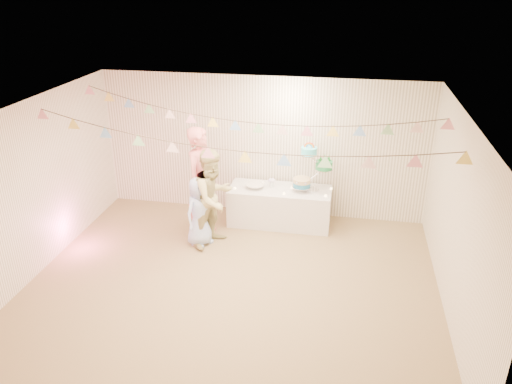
% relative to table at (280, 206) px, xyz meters
% --- Properties ---
extents(floor, '(6.00, 6.00, 0.00)m').
position_rel_table_xyz_m(floor, '(-0.41, -2.04, -0.34)').
color(floor, olive).
rests_on(floor, ground).
extents(ceiling, '(6.00, 6.00, 0.00)m').
position_rel_table_xyz_m(ceiling, '(-0.41, -2.04, 2.26)').
color(ceiling, white).
rests_on(ceiling, ground).
extents(back_wall, '(6.00, 6.00, 0.00)m').
position_rel_table_xyz_m(back_wall, '(-0.41, 0.46, 0.96)').
color(back_wall, white).
rests_on(back_wall, ground).
extents(front_wall, '(6.00, 6.00, 0.00)m').
position_rel_table_xyz_m(front_wall, '(-0.41, -4.54, 0.96)').
color(front_wall, white).
rests_on(front_wall, ground).
extents(left_wall, '(5.00, 5.00, 0.00)m').
position_rel_table_xyz_m(left_wall, '(-3.41, -2.04, 0.96)').
color(left_wall, white).
rests_on(left_wall, ground).
extents(right_wall, '(5.00, 5.00, 0.00)m').
position_rel_table_xyz_m(right_wall, '(2.59, -2.04, 0.96)').
color(right_wall, white).
rests_on(right_wall, ground).
extents(table, '(1.83, 0.73, 0.68)m').
position_rel_table_xyz_m(table, '(0.00, 0.00, 0.00)').
color(table, silver).
rests_on(table, floor).
extents(cake_stand, '(0.75, 0.44, 0.84)m').
position_rel_table_xyz_m(cake_stand, '(0.55, 0.05, 0.83)').
color(cake_stand, silver).
rests_on(cake_stand, table).
extents(cake_bottom, '(0.31, 0.31, 0.15)m').
position_rel_table_xyz_m(cake_bottom, '(0.40, -0.01, 0.49)').
color(cake_bottom, teal).
rests_on(cake_bottom, cake_stand).
extents(cake_middle, '(0.27, 0.27, 0.22)m').
position_rel_table_xyz_m(cake_middle, '(0.73, 0.14, 0.76)').
color(cake_middle, '#1C8341').
rests_on(cake_middle, cake_stand).
extents(cake_top_tier, '(0.25, 0.25, 0.19)m').
position_rel_table_xyz_m(cake_top_tier, '(0.49, 0.02, 1.03)').
color(cake_top_tier, '#4BE0ED').
rests_on(cake_top_tier, cake_stand).
extents(platter, '(0.34, 0.34, 0.02)m').
position_rel_table_xyz_m(platter, '(-0.45, -0.05, 0.42)').
color(platter, white).
rests_on(platter, table).
extents(posy, '(0.15, 0.15, 0.17)m').
position_rel_table_xyz_m(posy, '(-0.16, 0.05, 0.49)').
color(posy, white).
rests_on(posy, table).
extents(person_adult_a, '(0.66, 0.82, 1.94)m').
position_rel_table_xyz_m(person_adult_a, '(-1.26, -0.60, 0.63)').
color(person_adult_a, '#E17575').
rests_on(person_adult_a, floor).
extents(person_adult_b, '(0.96, 1.03, 1.68)m').
position_rel_table_xyz_m(person_adult_b, '(-0.98, -0.92, 0.50)').
color(person_adult_b, '#C6BA7A').
rests_on(person_adult_b, floor).
extents(person_child, '(0.63, 0.70, 1.21)m').
position_rel_table_xyz_m(person_child, '(-1.21, -0.99, 0.26)').
color(person_child, '#B3CAFE').
rests_on(person_child, floor).
extents(bunting_back, '(5.60, 1.10, 0.40)m').
position_rel_table_xyz_m(bunting_back, '(-0.41, -0.94, 2.01)').
color(bunting_back, pink).
rests_on(bunting_back, ceiling).
extents(bunting_front, '(5.60, 0.90, 0.36)m').
position_rel_table_xyz_m(bunting_front, '(-0.41, -2.24, 1.98)').
color(bunting_front, '#72A5E5').
rests_on(bunting_front, ceiling).
extents(tealight_0, '(0.04, 0.04, 0.03)m').
position_rel_table_xyz_m(tealight_0, '(-0.80, -0.15, 0.36)').
color(tealight_0, '#FFD88C').
rests_on(tealight_0, table).
extents(tealight_1, '(0.04, 0.04, 0.03)m').
position_rel_table_xyz_m(tealight_1, '(-0.35, 0.18, 0.36)').
color(tealight_1, '#FFD88C').
rests_on(tealight_1, table).
extents(tealight_2, '(0.04, 0.04, 0.03)m').
position_rel_table_xyz_m(tealight_2, '(0.10, -0.22, 0.36)').
color(tealight_2, '#FFD88C').
rests_on(tealight_2, table).
extents(tealight_3, '(0.04, 0.04, 0.03)m').
position_rel_table_xyz_m(tealight_3, '(0.35, 0.22, 0.36)').
color(tealight_3, '#FFD88C').
rests_on(tealight_3, table).
extents(tealight_4, '(0.04, 0.04, 0.03)m').
position_rel_table_xyz_m(tealight_4, '(0.82, -0.18, 0.36)').
color(tealight_4, '#FFD88C').
rests_on(tealight_4, table).
extents(tealight_5, '(0.04, 0.04, 0.03)m').
position_rel_table_xyz_m(tealight_5, '(0.90, 0.15, 0.36)').
color(tealight_5, '#FFD88C').
rests_on(tealight_5, table).
extents(tealight_6, '(0.04, 0.04, 0.03)m').
position_rel_table_xyz_m(tealight_6, '(0.21, 0.07, 0.36)').
color(tealight_6, '#FFD88C').
rests_on(tealight_6, table).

